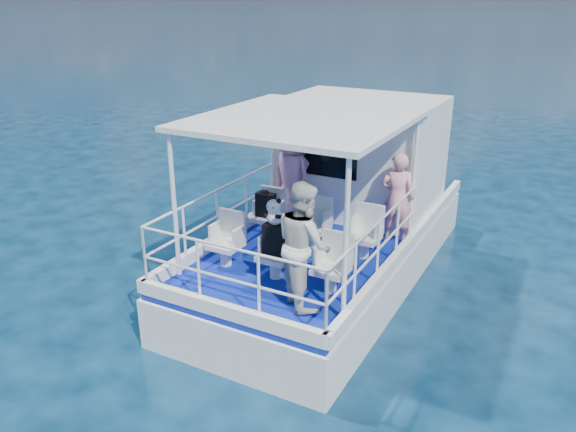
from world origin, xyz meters
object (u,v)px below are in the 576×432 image
Objects in this scene: passenger_port_fwd at (292,176)px; passenger_stbd_aft at (304,244)px; backpack_center at (275,241)px; panda at (274,211)px.

passenger_stbd_aft is (1.55, -2.58, -0.02)m from passenger_port_fwd.
backpack_center is (-0.67, 0.40, -0.25)m from passenger_stbd_aft.
passenger_port_fwd reaches higher than panda.
panda reaches higher than backpack_center.
backpack_center is 1.26× the size of panda.
backpack_center is at bearing -53.07° from panda.
passenger_stbd_aft reaches higher than panda.
passenger_port_fwd is at bearing -16.91° from passenger_stbd_aft.
backpack_center is at bearing 129.41° from passenger_port_fwd.
passenger_stbd_aft is 4.41× the size of panda.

